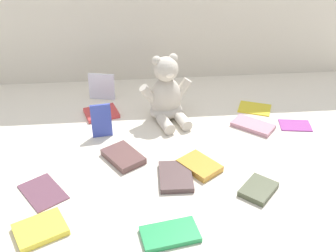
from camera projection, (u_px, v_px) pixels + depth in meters
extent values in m
plane|color=silver|center=(164.00, 136.00, 1.34)|extent=(3.20, 3.20, 0.00)
cube|color=beige|center=(153.00, 2.00, 1.56)|extent=(1.81, 0.03, 0.64)
ellipsoid|color=beige|center=(166.00, 98.00, 1.41)|extent=(0.13, 0.12, 0.15)
ellipsoid|color=beige|center=(166.00, 110.00, 1.43)|extent=(0.14, 0.13, 0.05)
sphere|color=beige|center=(166.00, 69.00, 1.35)|extent=(0.10, 0.10, 0.08)
ellipsoid|color=white|center=(169.00, 74.00, 1.32)|extent=(0.04, 0.03, 0.03)
sphere|color=beige|center=(157.00, 61.00, 1.33)|extent=(0.04, 0.04, 0.03)
sphere|color=beige|center=(173.00, 58.00, 1.35)|extent=(0.04, 0.04, 0.03)
cylinder|color=beige|center=(149.00, 95.00, 1.37)|extent=(0.07, 0.05, 0.08)
cylinder|color=beige|center=(182.00, 89.00, 1.41)|extent=(0.07, 0.05, 0.08)
cylinder|color=beige|center=(166.00, 124.00, 1.36)|extent=(0.06, 0.09, 0.04)
cylinder|color=beige|center=(183.00, 121.00, 1.38)|extent=(0.06, 0.09, 0.04)
cube|color=#B77B8D|center=(253.00, 125.00, 1.38)|extent=(0.15, 0.15, 0.01)
cube|color=yellow|center=(40.00, 229.00, 0.97)|extent=(0.15, 0.13, 0.02)
cube|color=#684051|center=(43.00, 192.00, 1.09)|extent=(0.15, 0.16, 0.01)
cube|color=gold|center=(199.00, 166.00, 1.18)|extent=(0.14, 0.14, 0.02)
cube|color=#90348A|center=(295.00, 125.00, 1.39)|extent=(0.11, 0.09, 0.01)
cube|color=#3B4CB4|center=(101.00, 121.00, 1.31)|extent=(0.07, 0.03, 0.11)
cube|color=brown|center=(123.00, 156.00, 1.22)|extent=(0.14, 0.15, 0.02)
cube|color=#C73939|center=(101.00, 113.00, 1.45)|extent=(0.14, 0.12, 0.01)
cube|color=#289952|center=(170.00, 234.00, 0.96)|extent=(0.15, 0.10, 0.01)
cube|color=yellow|center=(255.00, 108.00, 1.49)|extent=(0.14, 0.12, 0.01)
cube|color=#523D3D|center=(176.00, 176.00, 1.14)|extent=(0.10, 0.13, 0.02)
cube|color=#4B5039|center=(258.00, 189.00, 1.10)|extent=(0.12, 0.13, 0.02)
cube|color=white|center=(102.00, 86.00, 1.54)|extent=(0.10, 0.04, 0.10)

